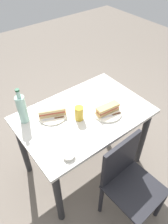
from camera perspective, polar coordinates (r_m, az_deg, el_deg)
name	(u,v)px	position (r m, az deg, el deg)	size (l,w,h in m)	color
ground_plane	(84,164)	(2.45, 0.00, -13.71)	(8.00, 8.00, 0.00)	#6B6056
dining_table	(84,124)	(1.95, 0.00, -3.23)	(1.13, 0.75, 0.77)	beige
chair_far	(127,179)	(1.83, 11.40, -16.95)	(0.42, 0.42, 0.84)	black
plate_near	(107,112)	(1.87, 6.16, -0.09)	(0.25, 0.25, 0.01)	silver
baguette_sandwich_near	(108,109)	(1.84, 6.25, 0.86)	(0.21, 0.09, 0.07)	tan
knife_near	(112,115)	(1.83, 7.55, -0.77)	(0.18, 0.06, 0.01)	silver
plate_far	(52,115)	(1.85, -8.37, -0.74)	(0.25, 0.25, 0.01)	silver
baguette_sandwich_far	(52,111)	(1.83, -8.50, 0.20)	(0.24, 0.16, 0.07)	#DBB77A
knife_far	(55,118)	(1.81, -7.80, -1.64)	(0.17, 0.08, 0.01)	silver
water_bottle	(22,109)	(1.77, -16.08, 0.83)	(0.08, 0.08, 0.32)	#99C6B7
beer_glass	(79,113)	(1.77, -1.30, -0.33)	(0.07, 0.07, 0.13)	gold
olive_bowl	(69,156)	(1.55, -4.02, -11.45)	(0.09, 0.09, 0.03)	silver
paper_napkin	(91,88)	(2.14, 1.80, 6.31)	(0.14, 0.14, 0.00)	white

